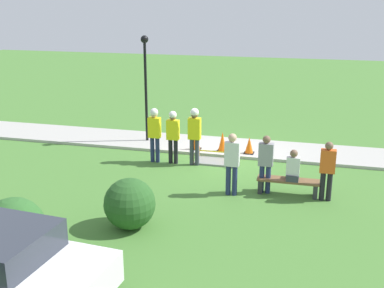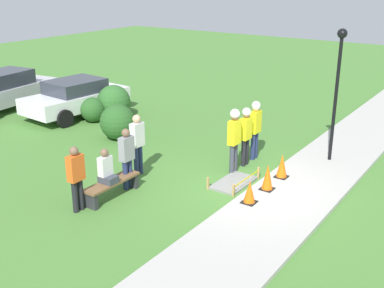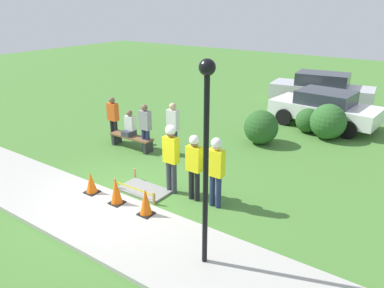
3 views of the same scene
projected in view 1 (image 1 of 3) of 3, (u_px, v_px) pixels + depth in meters
ground_plane at (221, 157)px, 16.57m from camera, size 60.00×60.00×0.00m
sidewalk at (227, 147)px, 17.57m from camera, size 28.00×2.21×0.10m
wet_concrete_patch at (216, 162)px, 16.04m from camera, size 1.45×0.83×0.34m
traffic_cone_near_patch at (249, 145)px, 16.61m from camera, size 0.34×0.34×0.58m
traffic_cone_far_patch at (222, 142)px, 16.84m from camera, size 0.34×0.34×0.69m
traffic_cone_sidewalk_edge at (196, 140)px, 17.05m from camera, size 0.34×0.34×0.68m
park_bench at (288, 184)px, 13.35m from camera, size 1.70×0.44×0.45m
person_seated_on_bench at (293, 168)px, 13.14m from camera, size 0.36×0.44×0.89m
worker_supervisor at (154, 130)px, 15.81m from camera, size 0.40×0.27×1.84m
worker_assistant at (173, 132)px, 15.69m from camera, size 0.40×0.26×1.78m
worker_trainee at (194, 131)px, 15.51m from camera, size 0.40×0.28×1.91m
bystander_in_orange_shirt at (327, 168)px, 12.79m from camera, size 0.40×0.22×1.65m
bystander_in_gray_shirt at (232, 160)px, 13.14m from camera, size 0.40×0.23×1.77m
bystander_in_white_shirt at (266, 161)px, 13.30m from camera, size 0.40×0.22×1.67m
lamppost_near at (145, 73)px, 17.50m from camera, size 0.28×0.28×3.90m
shrub_rounded_near at (43, 249)px, 9.56m from camera, size 0.95×0.95×0.95m
shrub_rounded_mid at (130, 204)px, 11.32m from camera, size 1.23×1.23×1.23m
shrub_rounded_far at (14, 229)px, 10.00m from camera, size 1.32×1.32×1.32m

